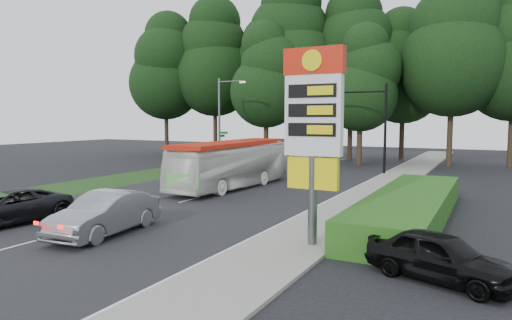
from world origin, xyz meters
The scene contains 22 objects.
ground centered at (0.00, 0.00, 0.00)m, with size 120.00×120.00×0.00m, color black.
road_surface centered at (0.00, 12.00, 0.01)m, with size 14.00×80.00×0.02m, color black.
sidewalk_right centered at (8.50, 12.00, 0.06)m, with size 3.00×80.00×0.12m, color gray.
grass_verge_left centered at (-9.50, 18.00, 0.01)m, with size 5.00×50.00×0.02m, color #193814.
hedge centered at (11.50, 8.00, 0.60)m, with size 3.00×14.00×1.20m, color #235416.
gas_station_pylon centered at (9.20, 1.99, 4.45)m, with size 2.10×0.45×6.85m.
traffic_signal_mast centered at (5.68, 24.00, 4.67)m, with size 6.10×0.35×7.20m.
streetlight_signs centered at (-6.99, 22.01, 4.44)m, with size 2.75×0.98×8.00m.
monument centered at (-2.00, 30.00, 5.10)m, with size 3.00×3.00×10.05m.
tree_far_west centered at (-22.00, 33.00, 10.68)m, with size 8.96×8.96×17.60m.
tree_west_mid centered at (-16.00, 35.00, 11.69)m, with size 9.80×9.80×19.25m.
tree_west_near centered at (-10.00, 37.00, 10.02)m, with size 8.40×8.40×16.50m.
tree_center_left centered at (-5.00, 33.00, 12.02)m, with size 10.08×10.08×19.80m.
tree_center_right centered at (1.00, 35.00, 11.02)m, with size 9.24×9.24×18.15m.
tree_east_near centered at (6.00, 37.00, 9.68)m, with size 8.12×8.12×15.95m.
tree_east_mid centered at (11.00, 33.00, 11.35)m, with size 9.52×9.52×18.70m.
tree_monument_left centered at (-6.00, 29.00, 8.68)m, with size 7.28×7.28×14.30m.
tree_monument_right centered at (3.50, 29.50, 8.01)m, with size 6.72×6.72×13.20m.
transit_bus centered at (-0.21, 12.41, 1.50)m, with size 2.52×10.77×3.00m, color white.
sedan_silver centered at (1.50, -0.07, 0.82)m, with size 1.73×4.97×1.64m, color #93969A.
suv_charcoal centered at (-3.54, -0.75, 0.73)m, with size 2.43×5.28×1.47m, color black.
parked_car_black centered at (13.50, 0.50, 0.69)m, with size 1.64×4.07×1.39m, color black.
Camera 1 is at (14.69, -12.69, 4.48)m, focal length 32.00 mm.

